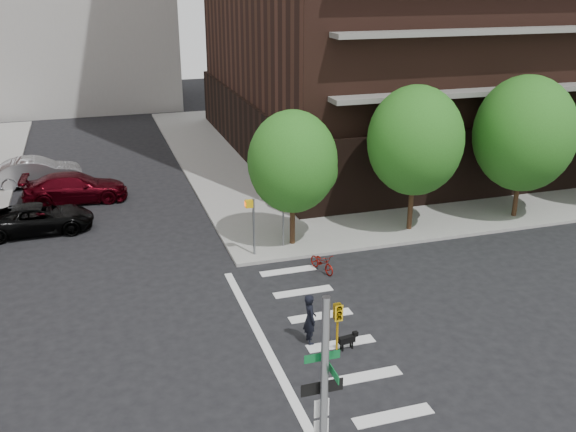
# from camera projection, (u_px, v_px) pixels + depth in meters

# --- Properties ---
(ground) EXTENTS (120.00, 120.00, 0.00)m
(ground) POSITION_uv_depth(u_px,v_px,m) (256.00, 359.00, 21.01)
(ground) COLOR black
(ground) RESTS_ON ground
(sidewalk_ne) EXTENTS (39.00, 33.00, 0.15)m
(sidewalk_ne) POSITION_uv_depth(u_px,v_px,m) (441.00, 142.00, 47.71)
(sidewalk_ne) COLOR gray
(sidewalk_ne) RESTS_ON ground
(crosswalk) EXTENTS (3.85, 13.00, 0.01)m
(crosswalk) POSITION_uv_depth(u_px,v_px,m) (319.00, 347.00, 21.63)
(crosswalk) COLOR silver
(crosswalk) RESTS_ON ground
(tree_a) EXTENTS (4.00, 4.00, 5.90)m
(tree_a) POSITION_uv_depth(u_px,v_px,m) (293.00, 162.00, 28.29)
(tree_a) COLOR #301E11
(tree_a) RESTS_ON sidewalk_ne
(tree_b) EXTENTS (4.50, 4.50, 6.65)m
(tree_b) POSITION_uv_depth(u_px,v_px,m) (415.00, 141.00, 29.80)
(tree_b) COLOR #301E11
(tree_b) RESTS_ON sidewalk_ne
(tree_c) EXTENTS (5.00, 5.00, 6.80)m
(tree_c) POSITION_uv_depth(u_px,v_px,m) (525.00, 134.00, 31.52)
(tree_c) COLOR #301E11
(tree_c) RESTS_ON sidewalk_ne
(pedestrian_signal) EXTENTS (2.18, 0.67, 2.60)m
(pedestrian_signal) POSITION_uv_depth(u_px,v_px,m) (260.00, 217.00, 28.07)
(pedestrian_signal) COLOR slate
(pedestrian_signal) RESTS_ON sidewalk_ne
(parked_car_black) EXTENTS (2.37, 5.09, 1.41)m
(parked_car_black) POSITION_uv_depth(u_px,v_px,m) (39.00, 218.00, 31.09)
(parked_car_black) COLOR black
(parked_car_black) RESTS_ON ground
(parked_car_maroon) EXTENTS (2.58, 5.68, 1.61)m
(parked_car_maroon) POSITION_uv_depth(u_px,v_px,m) (75.00, 187.00, 35.25)
(parked_car_maroon) COLOR #41040C
(parked_car_maroon) RESTS_ON ground
(parked_car_silver) EXTENTS (2.00, 5.17, 1.68)m
(parked_car_silver) POSITION_uv_depth(u_px,v_px,m) (37.00, 172.00, 37.91)
(parked_car_silver) COLOR #ADAEB4
(parked_car_silver) RESTS_ON ground
(scooter) EXTENTS (0.95, 1.65, 0.82)m
(scooter) POSITION_uv_depth(u_px,v_px,m) (322.00, 262.00, 27.05)
(scooter) COLOR maroon
(scooter) RESTS_ON ground
(dog_walker) EXTENTS (0.68, 0.46, 1.81)m
(dog_walker) POSITION_uv_depth(u_px,v_px,m) (310.00, 319.00, 21.64)
(dog_walker) COLOR black
(dog_walker) RESTS_ON ground
(dog) EXTENTS (0.70, 0.26, 0.58)m
(dog) POSITION_uv_depth(u_px,v_px,m) (348.00, 339.00, 21.44)
(dog) COLOR black
(dog) RESTS_ON ground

